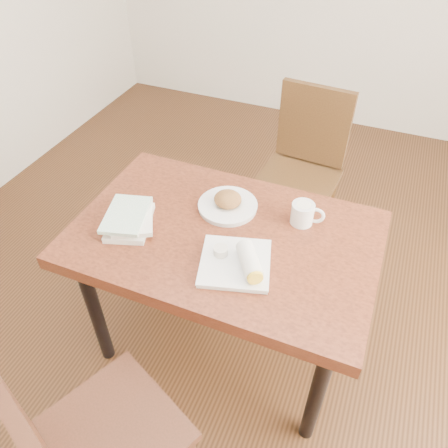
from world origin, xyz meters
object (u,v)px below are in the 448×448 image
at_px(chair_near, 84,443).
at_px(coffee_mug, 304,213).
at_px(chair_far, 303,162).
at_px(plate_burrito, 239,262).
at_px(table, 224,249).
at_px(plate_scone, 228,203).
at_px(book_stack, 130,219).

xyz_separation_m(chair_near, coffee_mug, (0.39, 1.01, 0.25)).
distance_m(chair_far, plate_burrito, 1.08).
xyz_separation_m(chair_near, plate_burrito, (0.24, 0.68, 0.23)).
bearing_deg(table, plate_burrito, -50.58).
height_order(table, plate_burrito, plate_burrito).
bearing_deg(chair_near, plate_burrito, 70.35).
height_order(plate_scone, coffee_mug, coffee_mug).
height_order(table, chair_far, chair_far).
height_order(chair_far, plate_scone, chair_far).
xyz_separation_m(table, plate_scone, (-0.04, 0.15, 0.11)).
xyz_separation_m(chair_far, coffee_mug, (0.16, -0.73, 0.25)).
bearing_deg(book_stack, table, 14.32).
bearing_deg(plate_scone, chair_near, -94.63).
xyz_separation_m(table, plate_burrito, (0.12, -0.15, 0.11)).
bearing_deg(chair_far, plate_scone, -101.56).
relative_size(plate_burrito, book_stack, 1.11).
xyz_separation_m(chair_far, plate_scone, (-0.16, -0.76, 0.23)).
distance_m(chair_near, plate_scone, 1.01).
distance_m(chair_near, chair_far, 1.75).
height_order(table, book_stack, book_stack).
height_order(chair_far, coffee_mug, chair_far).
bearing_deg(coffee_mug, plate_burrito, -114.67).
relative_size(chair_near, plate_burrito, 3.05).
xyz_separation_m(table, book_stack, (-0.37, -0.09, 0.12)).
relative_size(table, plate_burrito, 3.85).
bearing_deg(plate_burrito, book_stack, 174.06).
relative_size(chair_near, chair_far, 1.00).
xyz_separation_m(table, coffee_mug, (0.27, 0.18, 0.13)).
relative_size(chair_far, plate_burrito, 3.05).
xyz_separation_m(chair_near, plate_scone, (0.08, 0.98, 0.23)).
relative_size(coffee_mug, plate_burrito, 0.44).
height_order(plate_burrito, book_stack, plate_burrito).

